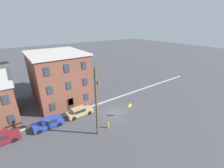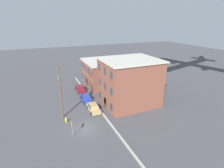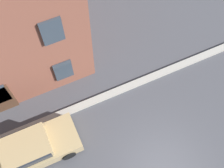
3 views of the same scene
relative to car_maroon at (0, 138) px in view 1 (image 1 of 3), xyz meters
name	(u,v)px [view 1 (image 1 of 3)]	position (x,y,z in m)	size (l,w,h in m)	color
ground_plane	(115,113)	(16.59, -3.28, -0.75)	(200.00, 200.00, 0.00)	#424247
kerb_strip	(101,103)	(16.59, 1.22, -0.67)	(56.00, 0.36, 0.16)	#9E998E
apartment_midblock	(59,76)	(10.91, 8.20, 4.17)	(10.10, 11.49, 9.80)	brown
car_maroon	(0,138)	(0.00, 0.00, 0.00)	(4.40, 1.92, 1.43)	maroon
car_blue	(49,122)	(6.15, -0.21, 0.00)	(4.40, 1.92, 1.43)	#233899
car_tan	(79,111)	(11.33, -0.08, 0.00)	(4.40, 1.92, 1.43)	tan
caution_sign	(130,107)	(18.06, -5.57, 1.10)	(1.02, 0.08, 2.75)	slate
utility_pole	(96,100)	(11.47, -6.08, 4.85)	(2.40, 0.44, 10.00)	brown
fire_hydrant	(108,125)	(13.42, -5.83, -0.27)	(0.24, 0.34, 0.96)	yellow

